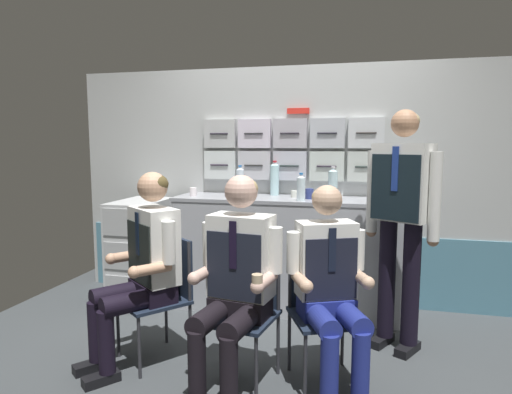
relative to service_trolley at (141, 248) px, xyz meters
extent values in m
cube|color=#3A3E41|center=(1.33, -0.94, -0.52)|extent=(4.80, 4.80, 0.04)
cube|color=#B6B9B8|center=(1.33, 0.44, 0.57)|extent=(4.20, 0.06, 2.15)
cube|color=teal|center=(1.33, 0.40, -0.18)|extent=(4.12, 0.01, 0.64)
cube|color=silver|center=(0.65, 0.38, 0.75)|extent=(0.30, 0.06, 0.26)
cylinder|color=#241E2A|center=(0.65, 0.34, 0.75)|extent=(0.17, 0.01, 0.01)
cube|color=#B8B8BF|center=(0.98, 0.38, 0.75)|extent=(0.30, 0.06, 0.26)
cylinder|color=black|center=(0.98, 0.34, 0.75)|extent=(0.17, 0.01, 0.01)
cube|color=#B3B6C3|center=(1.31, 0.38, 0.75)|extent=(0.30, 0.06, 0.26)
cylinder|color=#1D2827|center=(1.31, 0.34, 0.75)|extent=(0.17, 0.01, 0.01)
cube|color=#B6C0B9|center=(1.64, 0.38, 0.75)|extent=(0.30, 0.06, 0.26)
cylinder|color=#27212C|center=(1.64, 0.34, 0.75)|extent=(0.17, 0.01, 0.01)
cube|color=#B4BCB7|center=(1.98, 0.38, 0.75)|extent=(0.30, 0.06, 0.26)
cylinder|color=#1D2825|center=(1.98, 0.34, 0.75)|extent=(0.17, 0.01, 0.01)
cube|color=#B4B6B7|center=(0.65, 0.38, 1.04)|extent=(0.30, 0.06, 0.26)
cylinder|color=#27232E|center=(0.65, 0.34, 1.04)|extent=(0.17, 0.01, 0.01)
cube|color=silver|center=(0.98, 0.38, 1.04)|extent=(0.30, 0.06, 0.26)
cylinder|color=#262629|center=(0.98, 0.34, 1.04)|extent=(0.17, 0.01, 0.01)
cube|color=#ACA8B2|center=(1.31, 0.38, 1.04)|extent=(0.30, 0.06, 0.26)
cylinder|color=black|center=(1.31, 0.34, 1.04)|extent=(0.17, 0.01, 0.01)
cube|color=#AFB3BB|center=(1.64, 0.38, 1.04)|extent=(0.30, 0.06, 0.26)
cylinder|color=#23232B|center=(1.64, 0.34, 1.04)|extent=(0.17, 0.01, 0.01)
cube|color=silver|center=(1.98, 0.38, 1.04)|extent=(0.30, 0.06, 0.26)
cylinder|color=#2A2725|center=(1.98, 0.34, 1.04)|extent=(0.17, 0.01, 0.01)
cube|color=red|center=(1.38, 0.39, 1.24)|extent=(0.20, 0.02, 0.05)
cube|color=#A3A5AD|center=(1.33, 0.15, -0.02)|extent=(1.94, 0.52, 0.96)
cube|color=#94969E|center=(1.33, 0.15, 0.47)|extent=(1.98, 0.53, 0.03)
sphere|color=black|center=(-0.16, -0.27, -0.47)|extent=(0.07, 0.07, 0.07)
sphere|color=black|center=(0.16, -0.27, -0.47)|extent=(0.07, 0.07, 0.07)
sphere|color=black|center=(-0.16, 0.28, -0.47)|extent=(0.07, 0.07, 0.07)
sphere|color=black|center=(0.16, 0.28, -0.47)|extent=(0.07, 0.07, 0.07)
cube|color=silver|center=(0.00, 0.00, 0.00)|extent=(0.40, 0.64, 0.87)
cube|color=#ADB1B2|center=(0.00, -0.32, -0.29)|extent=(0.35, 0.01, 0.23)
cube|color=#ADB1B2|center=(0.00, -0.32, 0.00)|extent=(0.35, 0.01, 0.23)
cube|color=#ADB1B2|center=(0.00, -0.32, 0.29)|extent=(0.35, 0.01, 0.23)
cylinder|color=#28282D|center=(0.00, -0.30, 0.42)|extent=(0.32, 0.02, 0.02)
cylinder|color=#2D2D33|center=(0.37, -1.03, -0.30)|extent=(0.02, 0.02, 0.40)
cylinder|color=#2D2D33|center=(0.65, -1.25, -0.30)|extent=(0.02, 0.02, 0.40)
cylinder|color=#2D2D33|center=(0.59, -0.74, -0.30)|extent=(0.02, 0.02, 0.40)
cylinder|color=#2D2D33|center=(0.87, -0.97, -0.30)|extent=(0.02, 0.02, 0.40)
cube|color=#1B2436|center=(0.62, -1.00, -0.09)|extent=(0.56, 0.56, 0.02)
cube|color=#1B2436|center=(0.74, -0.85, 0.12)|extent=(0.31, 0.25, 0.40)
cylinder|color=#2D2D33|center=(0.59, -0.74, 0.12)|extent=(0.02, 0.02, 0.40)
cylinder|color=#2D2D33|center=(0.87, -0.97, 0.12)|extent=(0.02, 0.02, 0.40)
cube|color=black|center=(0.30, -1.25, -0.47)|extent=(0.21, 0.23, 0.06)
cube|color=black|center=(0.45, -1.37, -0.47)|extent=(0.21, 0.23, 0.06)
cylinder|color=black|center=(0.32, -1.21, -0.25)|extent=(0.10, 0.10, 0.39)
cylinder|color=black|center=(0.48, -1.33, -0.25)|extent=(0.10, 0.10, 0.39)
cylinder|color=black|center=(0.44, -1.08, -0.03)|extent=(0.35, 0.39, 0.13)
cylinder|color=black|center=(0.59, -1.20, -0.03)|extent=(0.35, 0.39, 0.13)
cube|color=black|center=(0.62, -1.00, -0.02)|extent=(0.40, 0.38, 0.12)
cube|color=white|center=(0.63, -0.98, 0.29)|extent=(0.42, 0.39, 0.50)
cube|color=black|center=(0.57, -1.07, 0.25)|extent=(0.28, 0.22, 0.40)
cube|color=black|center=(0.56, -1.07, 0.38)|extent=(0.04, 0.03, 0.28)
cylinder|color=white|center=(0.46, -0.85, 0.34)|extent=(0.08, 0.08, 0.27)
cylinder|color=tan|center=(0.41, -0.95, 0.19)|extent=(0.21, 0.24, 0.07)
sphere|color=tan|center=(0.34, -1.03, 0.19)|extent=(0.08, 0.08, 0.08)
cylinder|color=white|center=(0.80, -1.12, 0.34)|extent=(0.08, 0.08, 0.27)
cylinder|color=tan|center=(0.72, -1.19, 0.19)|extent=(0.21, 0.24, 0.07)
sphere|color=tan|center=(0.65, -1.28, 0.19)|extent=(0.08, 0.08, 0.08)
sphere|color=tan|center=(0.63, -0.98, 0.67)|extent=(0.20, 0.20, 0.20)
ellipsoid|color=brown|center=(0.64, -0.97, 0.69)|extent=(0.26, 0.26, 0.14)
cylinder|color=#2D2D33|center=(1.06, -1.29, -0.30)|extent=(0.02, 0.02, 0.40)
cylinder|color=#2D2D33|center=(1.42, -1.34, -0.30)|extent=(0.02, 0.02, 0.40)
cylinder|color=#2D2D33|center=(1.12, -0.93, -0.30)|extent=(0.02, 0.02, 0.40)
cylinder|color=#2D2D33|center=(1.48, -0.99, -0.30)|extent=(0.02, 0.02, 0.40)
cube|color=#1B2436|center=(1.27, -1.14, -0.09)|extent=(0.46, 0.46, 0.02)
cube|color=#1B2436|center=(1.30, -0.95, 0.12)|extent=(0.37, 0.08, 0.40)
cylinder|color=#2D2D33|center=(1.12, -0.93, 0.12)|extent=(0.02, 0.02, 0.40)
cylinder|color=#2D2D33|center=(1.48, -0.99, 0.12)|extent=(0.02, 0.02, 0.40)
cylinder|color=black|center=(1.12, -1.47, -0.25)|extent=(0.10, 0.10, 0.39)
cylinder|color=black|center=(1.31, -1.50, -0.25)|extent=(0.10, 0.10, 0.39)
cylinder|color=black|center=(1.15, -1.30, -0.03)|extent=(0.19, 0.41, 0.13)
cylinder|color=black|center=(1.34, -1.33, -0.03)|extent=(0.19, 0.41, 0.13)
cube|color=black|center=(1.27, -1.14, -0.02)|extent=(0.38, 0.25, 0.12)
cube|color=white|center=(1.27, -1.12, 0.29)|extent=(0.40, 0.26, 0.50)
cube|color=black|center=(1.26, -1.22, 0.25)|extent=(0.34, 0.06, 0.40)
cube|color=black|center=(1.26, -1.23, 0.38)|extent=(0.04, 0.01, 0.28)
cylinder|color=white|center=(1.06, -1.09, 0.34)|extent=(0.08, 0.08, 0.27)
cylinder|color=#D5AA99|center=(1.06, -1.20, 0.19)|extent=(0.11, 0.26, 0.07)
sphere|color=#D5AA99|center=(1.04, -1.31, 0.19)|extent=(0.08, 0.08, 0.08)
cylinder|color=white|center=(1.49, -1.15, 0.34)|extent=(0.08, 0.08, 0.27)
cylinder|color=#D5AA99|center=(1.45, -1.26, 0.19)|extent=(0.11, 0.26, 0.07)
sphere|color=#D5AA99|center=(1.43, -1.37, 0.19)|extent=(0.08, 0.08, 0.08)
cylinder|color=tan|center=(1.43, -1.37, 0.23)|extent=(0.06, 0.06, 0.06)
sphere|color=#D5AA99|center=(1.27, -1.12, 0.67)|extent=(0.20, 0.20, 0.20)
ellipsoid|color=tan|center=(1.28, -1.10, 0.69)|extent=(0.22, 0.20, 0.14)
cylinder|color=#2D2D33|center=(1.68, -1.25, -0.30)|extent=(0.02, 0.02, 0.40)
cylinder|color=#2D2D33|center=(2.01, -1.10, -0.30)|extent=(0.02, 0.02, 0.40)
cylinder|color=#2D2D33|center=(1.54, -0.92, -0.30)|extent=(0.02, 0.02, 0.40)
cylinder|color=#2D2D33|center=(1.87, -0.77, -0.30)|extent=(0.02, 0.02, 0.40)
cube|color=#1B2436|center=(1.77, -1.01, -0.09)|extent=(0.53, 0.53, 0.02)
cube|color=#1B2436|center=(1.70, -0.84, 0.12)|extent=(0.35, 0.18, 0.40)
cylinder|color=#2D2D33|center=(1.54, -0.92, 0.12)|extent=(0.02, 0.02, 0.40)
cylinder|color=#2D2D33|center=(1.87, -0.77, 0.12)|extent=(0.02, 0.02, 0.40)
cylinder|color=navy|center=(1.82, -1.34, -0.25)|extent=(0.10, 0.10, 0.39)
cylinder|color=navy|center=(1.99, -1.27, -0.25)|extent=(0.10, 0.10, 0.39)
cylinder|color=navy|center=(1.76, -1.20, -0.03)|extent=(0.27, 0.38, 0.13)
cylinder|color=navy|center=(1.92, -1.12, -0.03)|extent=(0.27, 0.38, 0.13)
cube|color=navy|center=(1.77, -1.01, -0.02)|extent=(0.38, 0.31, 0.12)
cube|color=white|center=(1.77, -0.99, 0.26)|extent=(0.39, 0.31, 0.45)
cube|color=black|center=(1.81, -1.08, 0.23)|extent=(0.29, 0.14, 0.36)
cube|color=black|center=(1.81, -1.09, 0.35)|extent=(0.04, 0.03, 0.25)
cylinder|color=white|center=(1.58, -1.08, 0.31)|extent=(0.08, 0.08, 0.25)
cylinder|color=tan|center=(1.64, -1.16, 0.17)|extent=(0.15, 0.24, 0.07)
sphere|color=tan|center=(1.68, -1.25, 0.17)|extent=(0.08, 0.08, 0.08)
cylinder|color=white|center=(1.95, -0.91, 0.31)|extent=(0.08, 0.08, 0.25)
cylinder|color=tan|center=(1.97, -1.01, 0.17)|extent=(0.15, 0.24, 0.07)
sphere|color=tan|center=(2.01, -1.11, 0.17)|extent=(0.08, 0.08, 0.08)
sphere|color=tan|center=(1.77, -0.99, 0.62)|extent=(0.18, 0.18, 0.18)
ellipsoid|color=tan|center=(1.76, -0.98, 0.64)|extent=(0.23, 0.22, 0.13)
cube|color=black|center=(2.13, -0.39, -0.47)|extent=(0.20, 0.25, 0.06)
cube|color=black|center=(2.30, -0.49, -0.47)|extent=(0.20, 0.25, 0.06)
cylinder|color=black|center=(2.15, -0.37, -0.01)|extent=(0.12, 0.12, 0.87)
cylinder|color=black|center=(2.31, -0.46, -0.01)|extent=(0.12, 0.12, 0.87)
cube|color=white|center=(2.23, -0.42, 0.69)|extent=(0.43, 0.37, 0.53)
cube|color=black|center=(2.18, -0.52, 0.66)|extent=(0.31, 0.18, 0.45)
cube|color=navy|center=(2.17, -0.52, 0.79)|extent=(0.04, 0.03, 0.30)
cylinder|color=white|center=(2.03, -0.31, 0.61)|extent=(0.08, 0.08, 0.59)
sphere|color=#A97B5B|center=(2.03, -0.31, 0.31)|extent=(0.08, 0.08, 0.08)
cylinder|color=white|center=(2.43, -0.53, 0.61)|extent=(0.08, 0.08, 0.59)
sphere|color=#A97B5B|center=(2.43, -0.53, 0.31)|extent=(0.08, 0.08, 0.08)
sphere|color=#A97B5B|center=(2.23, -0.42, 1.09)|extent=(0.19, 0.19, 0.19)
ellipsoid|color=tan|center=(2.24, -0.41, 1.11)|extent=(0.24, 0.24, 0.13)
cylinder|color=silver|center=(1.72, 0.07, 0.61)|extent=(0.08, 0.08, 0.24)
cone|color=silver|center=(1.72, 0.07, 0.74)|extent=(0.08, 0.08, 0.02)
cylinder|color=silver|center=(1.72, 0.07, 0.76)|extent=(0.03, 0.03, 0.02)
cylinder|color=silver|center=(1.47, -0.03, 0.58)|extent=(0.07, 0.07, 0.19)
cone|color=silver|center=(1.47, -0.03, 0.69)|extent=(0.07, 0.07, 0.02)
cylinder|color=blue|center=(1.47, -0.03, 0.71)|extent=(0.03, 0.03, 0.02)
cylinder|color=silver|center=(0.89, 0.20, 0.60)|extent=(0.07, 0.07, 0.23)
cone|color=silver|center=(0.89, 0.20, 0.73)|extent=(0.07, 0.07, 0.02)
cylinder|color=blue|center=(0.89, 0.20, 0.75)|extent=(0.03, 0.03, 0.02)
cylinder|color=#AED8E0|center=(1.18, 0.31, 0.62)|extent=(0.08, 0.08, 0.27)
cone|color=#AED8E0|center=(1.18, 0.31, 0.77)|extent=(0.08, 0.08, 0.02)
cylinder|color=red|center=(1.18, 0.31, 0.79)|extent=(0.04, 0.04, 0.02)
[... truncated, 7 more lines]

